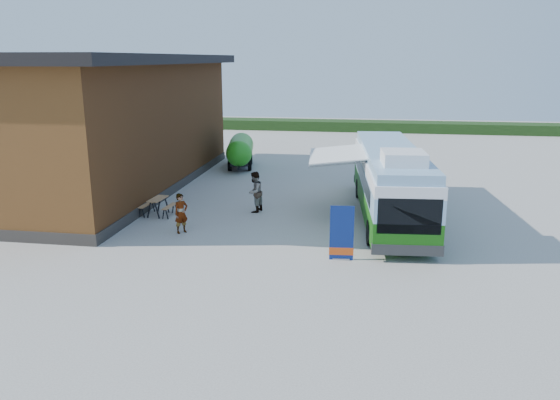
% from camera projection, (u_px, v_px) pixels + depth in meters
% --- Properties ---
extents(ground, '(100.00, 100.00, 0.00)m').
position_uv_depth(ground, '(256.00, 256.00, 20.78)').
color(ground, '#BCB7AD').
rests_on(ground, ground).
extents(barn, '(9.60, 21.20, 7.50)m').
position_uv_depth(barn, '(109.00, 125.00, 31.03)').
color(barn, brown).
rests_on(barn, ground).
extents(hedge, '(40.00, 3.00, 1.00)m').
position_uv_depth(hedge, '(406.00, 127.00, 55.75)').
color(hedge, '#264419').
rests_on(hedge, ground).
extents(bus, '(3.58, 12.47, 3.78)m').
position_uv_depth(bus, '(390.00, 180.00, 25.36)').
color(bus, '#1D6C12').
rests_on(bus, ground).
extents(awning, '(3.15, 4.68, 0.54)m').
position_uv_depth(awning, '(343.00, 157.00, 25.81)').
color(awning, white).
rests_on(awning, ground).
extents(banner, '(0.91, 0.23, 2.09)m').
position_uv_depth(banner, '(342.00, 238.00, 20.14)').
color(banner, navy).
rests_on(banner, ground).
extents(picnic_table, '(1.56, 1.41, 0.84)m').
position_uv_depth(picnic_table, '(158.00, 203.00, 25.95)').
color(picnic_table, tan).
rests_on(picnic_table, ground).
extents(person_a, '(0.73, 0.75, 1.74)m').
position_uv_depth(person_a, '(181.00, 213.00, 23.30)').
color(person_a, '#999999').
rests_on(person_a, ground).
extents(person_b, '(0.99, 1.14, 2.00)m').
position_uv_depth(person_b, '(255.00, 192.00, 26.46)').
color(person_b, '#999999').
rests_on(person_b, ground).
extents(slurry_tanker, '(2.39, 5.71, 2.13)m').
position_uv_depth(slurry_tanker, '(240.00, 150.00, 37.33)').
color(slurry_tanker, green).
rests_on(slurry_tanker, ground).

